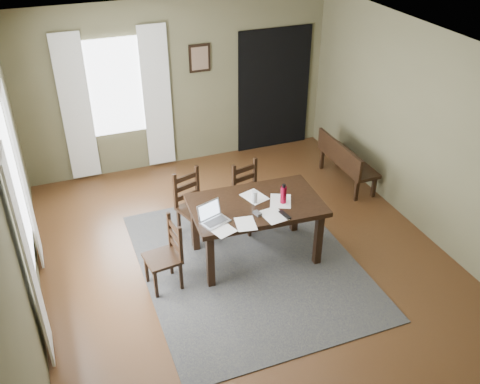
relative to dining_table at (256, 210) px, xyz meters
name	(u,v)px	position (x,y,z in m)	size (l,w,h in m)	color
ground	(248,264)	(-0.14, -0.12, -0.72)	(5.00, 6.00, 0.01)	#492C16
room_shell	(250,135)	(-0.14, -0.12, 1.09)	(5.02, 6.02, 2.71)	brown
rug	(248,263)	(-0.14, -0.12, -0.71)	(2.60, 3.20, 0.01)	#363636
dining_table	(256,210)	(0.00, 0.00, 0.00)	(1.65, 1.05, 0.80)	black
chair_end	(166,255)	(-1.19, -0.13, -0.27)	(0.44, 0.43, 0.89)	black
chair_back_left	(193,206)	(-0.60, 0.74, -0.25)	(0.52, 0.52, 0.94)	black
chair_back_right	(250,197)	(0.20, 0.67, -0.25)	(0.50, 0.50, 0.94)	black
bench	(345,159)	(2.01, 1.23, -0.29)	(0.40, 1.25, 0.71)	black
laptop	(212,216)	(-0.62, -0.16, 0.16)	(0.38, 0.34, 0.22)	#B7B7BC
computer_mouse	(257,213)	(-0.08, -0.24, 0.12)	(0.06, 0.10, 0.04)	#3F3F42
tv_remote	(285,215)	(0.21, -0.37, 0.11)	(0.05, 0.19, 0.02)	black
drinking_glass	(254,197)	(-0.02, 0.02, 0.18)	(0.07, 0.07, 0.16)	silver
water_bottle	(283,194)	(0.31, -0.11, 0.22)	(0.09, 0.09, 0.26)	maroon
paper_a	(221,229)	(-0.58, -0.36, 0.10)	(0.24, 0.32, 0.00)	white
paper_b	(273,215)	(0.09, -0.33, 0.10)	(0.25, 0.32, 0.00)	white
paper_c	(254,197)	(0.03, 0.14, 0.10)	(0.24, 0.32, 0.00)	white
paper_d	(281,201)	(0.30, -0.07, 0.10)	(0.25, 0.33, 0.00)	white
paper_e	(246,224)	(-0.28, -0.37, 0.10)	(0.22, 0.29, 0.00)	white
window_left	(18,196)	(-2.61, 0.08, 0.74)	(0.01, 1.30, 1.70)	white
window_back	(115,87)	(-1.14, 2.85, 0.74)	(1.00, 0.01, 1.50)	white
curtain_left_near	(29,263)	(-2.58, -0.74, 0.49)	(0.03, 0.48, 2.30)	silver
curtain_left_far	(23,179)	(-2.58, 0.90, 0.49)	(0.03, 0.48, 2.30)	silver
curtain_back_left	(76,109)	(-1.76, 2.82, 0.49)	(0.44, 0.03, 2.30)	silver
curtain_back_right	(157,98)	(-0.52, 2.82, 0.49)	(0.44, 0.03, 2.30)	silver
framed_picture	(200,58)	(0.21, 2.84, 1.04)	(0.34, 0.03, 0.44)	black
doorway_back	(274,90)	(1.51, 2.85, 0.34)	(1.30, 0.03, 2.10)	black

